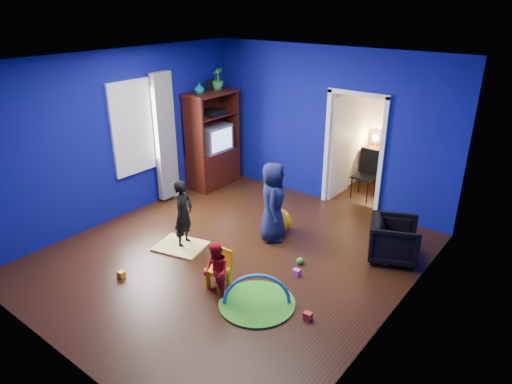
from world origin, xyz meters
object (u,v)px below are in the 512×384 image
Objects in this scene: hopper_ball at (279,221)px; kid_chair at (218,271)px; toddler_red at (216,271)px; play_mat at (257,303)px; study_desk at (384,166)px; child_navy at (273,202)px; vase at (199,88)px; armchair at (394,240)px; child_black at (183,214)px; folding_chair at (364,175)px; tv_armoire at (212,140)px; crt_tv at (214,138)px.

kid_chair reaches higher than hopper_ball.
play_mat is (0.50, 0.21, -0.39)m from toddler_red.
study_desk is (0.47, 3.17, 0.17)m from hopper_ball.
vase is at bearing 37.85° from child_navy.
play_mat is at bearing 132.98° from armchair.
child_black is 1.26× the size of study_desk.
vase is at bearing 62.90° from armchair.
child_black is 0.84× the size of child_navy.
folding_chair is at bearing 29.70° from vase.
kid_chair is at bearing -131.35° from child_black.
child_navy reaches higher than folding_chair.
kid_chair is at bearing -178.90° from play_mat.
folding_chair is (2.80, 1.60, -1.60)m from vase.
tv_armoire is (-4.19, 0.55, 0.66)m from armchair.
folding_chair is at bearing 85.65° from kid_chair.
crt_tv is 4.32m from play_mat.
child_black is 2.80m from vase.
tv_armoire is 2.13× the size of folding_chair.
child_black is 3.76m from folding_chair.
folding_chair is (0.05, 4.22, 0.06)m from toddler_red.
child_navy is 3.46m from study_desk.
child_navy is 2.90m from vase.
play_mat is 5.00m from study_desk.
armchair is 0.77× the size of folding_chair.
tv_armoire reaches higher than child_black.
child_black is (-2.78, -1.64, 0.23)m from armchair.
study_desk is at bearing -35.14° from child_black.
child_navy reaches higher than play_mat.
folding_chair is (0.00, -0.96, 0.09)m from study_desk.
armchair is 3.24m from child_black.
crt_tv is 3.63m from study_desk.
crt_tv is at bearing -154.83° from folding_chair.
toddler_red is at bearing -54.61° from kid_chair.
play_mat is 4.05m from folding_chair.
child_navy reaches higher than child_black.
kid_chair is 0.54× the size of folding_chair.
folding_chair is (0.42, 2.46, -0.20)m from child_navy.
kid_chair is 4.03m from folding_chair.
armchair is at bearing -63.82° from study_desk.
child_black reaches higher than toddler_red.
tv_armoire is 3.92× the size of kid_chair.
crt_tv reaches higher than child_black.
study_desk is at bearing 2.54° from armchair.
play_mat is (0.87, -1.54, -0.65)m from child_navy.
study_desk is (0.42, 3.42, -0.28)m from child_navy.
tv_armoire is 3.65m from study_desk.
armchair is at bearing 89.88° from toddler_red.
crt_tv is (0.04, 0.00, 0.04)m from tv_armoire.
child_black is 2.62m from crt_tv.
child_navy reaches higher than hopper_ball.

